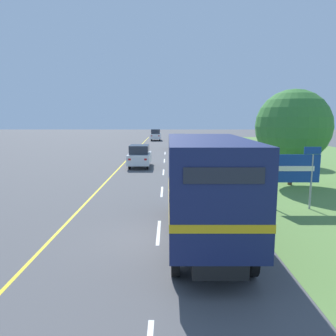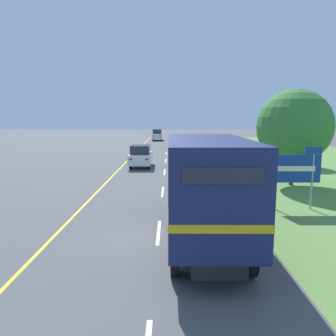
{
  "view_description": "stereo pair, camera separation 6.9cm",
  "coord_description": "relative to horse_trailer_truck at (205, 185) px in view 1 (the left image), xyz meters",
  "views": [
    {
      "loc": [
        0.35,
        -10.85,
        4.19
      ],
      "look_at": [
        0.3,
        8.27,
        1.2
      ],
      "focal_mm": 35.0,
      "sensor_mm": 36.0,
      "label": 1
    },
    {
      "loc": [
        0.42,
        -10.85,
        4.19
      ],
      "look_at": [
        0.3,
        8.27,
        1.2
      ],
      "focal_mm": 35.0,
      "sensor_mm": 36.0,
      "label": 2
    }
  ],
  "objects": [
    {
      "name": "centre_dash_farthest",
      "position": [
        -1.55,
        27.37,
        -1.97
      ],
      "size": [
        0.12,
        2.6,
        0.01
      ],
      "primitive_type": "cube",
      "color": "white",
      "rests_on": "ground"
    },
    {
      "name": "highway_sign",
      "position": [
        4.53,
        4.04,
        -0.15
      ],
      "size": [
        2.37,
        0.09,
        2.87
      ],
      "color": "#9E9EA3",
      "rests_on": "ground"
    },
    {
      "name": "grass_shoulder",
      "position": [
        12.15,
        21.38,
        -1.97
      ],
      "size": [
        20.0,
        73.9,
        0.01
      ],
      "primitive_type": "cube",
      "color": "#608942",
      "rests_on": "ground"
    },
    {
      "name": "lead_car_black_ahead",
      "position": [
        0.27,
        32.63,
        -0.99
      ],
      "size": [
        1.8,
        3.87,
        1.97
      ],
      "color": "black",
      "rests_on": "ground"
    },
    {
      "name": "lead_car_white_ahead",
      "position": [
        -3.42,
        48.28,
        -0.97
      ],
      "size": [
        1.8,
        4.13,
        2.02
      ],
      "color": "black",
      "rests_on": "ground"
    },
    {
      "name": "centre_dash_mid_b",
      "position": [
        -1.55,
        14.17,
        -1.97
      ],
      "size": [
        0.12,
        2.6,
        0.01
      ],
      "primitive_type": "cube",
      "color": "white",
      "rests_on": "ground"
    },
    {
      "name": "edge_line_yellow",
      "position": [
        -5.25,
        21.38,
        -1.97
      ],
      "size": [
        0.12,
        73.9,
        0.01
      ],
      "primitive_type": "cube",
      "color": "yellow",
      "rests_on": "ground"
    },
    {
      "name": "centre_dash_near",
      "position": [
        -1.55,
        0.97,
        -1.97
      ],
      "size": [
        0.12,
        2.6,
        0.01
      ],
      "primitive_type": "cube",
      "color": "white",
      "rests_on": "ground"
    },
    {
      "name": "centre_dash_far",
      "position": [
        -1.55,
        20.77,
        -1.97
      ],
      "size": [
        0.12,
        2.6,
        0.01
      ],
      "primitive_type": "cube",
      "color": "white",
      "rests_on": "ground"
    },
    {
      "name": "ground_plane",
      "position": [
        -1.55,
        0.28,
        -1.98
      ],
      "size": [
        200.0,
        200.0,
        0.0
      ],
      "primitive_type": "plane",
      "color": "#515154"
    },
    {
      "name": "horse_trailer_truck",
      "position": [
        0.0,
        0.0,
        0.0
      ],
      "size": [
        2.37,
        7.87,
        3.55
      ],
      "color": "black",
      "rests_on": "ground"
    },
    {
      "name": "lead_car_white",
      "position": [
        -3.6,
        16.77,
        -1.03
      ],
      "size": [
        1.8,
        3.87,
        1.87
      ],
      "color": "black",
      "rests_on": "ground"
    },
    {
      "name": "roadside_tree_near",
      "position": [
        6.4,
        9.43,
        1.63
      ],
      "size": [
        4.5,
        4.5,
        5.86
      ],
      "color": "#4C3823",
      "rests_on": "ground"
    },
    {
      "name": "centre_dash_mid_a",
      "position": [
        -1.55,
        7.57,
        -1.97
      ],
      "size": [
        0.12,
        2.6,
        0.01
      ],
      "primitive_type": "cube",
      "color": "white",
      "rests_on": "ground"
    },
    {
      "name": "roadside_tree_mid",
      "position": [
        9.27,
        18.27,
        1.04
      ],
      "size": [
        3.55,
        3.55,
        4.8
      ],
      "color": "brown",
      "rests_on": "ground"
    }
  ]
}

